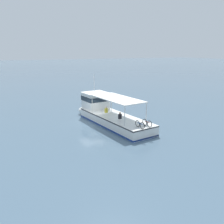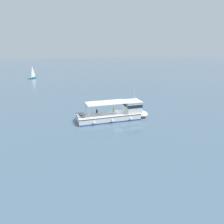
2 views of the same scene
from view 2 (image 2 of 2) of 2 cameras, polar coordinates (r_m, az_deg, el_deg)
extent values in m
plane|color=slate|center=(37.87, 2.20, -1.01)|extent=(400.00, 400.00, 0.00)
cube|color=white|center=(35.44, -0.92, -1.40)|extent=(4.35, 11.08, 1.10)
ellipsoid|color=white|center=(37.62, 8.14, -0.43)|extent=(3.17, 2.51, 1.01)
cube|color=navy|center=(35.59, -0.92, -2.08)|extent=(4.39, 11.09, 0.16)
cube|color=#2D2D33|center=(35.28, -0.93, -0.68)|extent=(4.41, 11.09, 0.10)
cube|color=white|center=(36.44, 5.70, 1.54)|extent=(2.99, 2.88, 1.90)
cube|color=#19232D|center=(36.35, 5.71, 2.04)|extent=(3.05, 2.93, 0.56)
cube|color=white|center=(36.17, 5.75, 3.07)|extent=(3.16, 3.06, 0.12)
cube|color=white|center=(34.54, -1.66, 2.60)|extent=(3.65, 6.98, 0.10)
cylinder|color=silver|center=(37.06, 2.59, 1.96)|extent=(0.08, 0.08, 2.00)
cylinder|color=silver|center=(34.63, 4.16, 0.79)|extent=(0.08, 0.08, 2.00)
cylinder|color=silver|center=(35.39, -7.32, 1.06)|extent=(0.08, 0.08, 2.00)
cylinder|color=silver|center=(32.84, -6.42, -0.24)|extent=(0.08, 0.08, 2.00)
cylinder|color=silver|center=(36.01, 6.24, 4.89)|extent=(0.06, 0.06, 2.20)
sphere|color=white|center=(34.99, 5.27, -1.83)|extent=(0.36, 0.36, 0.36)
sphere|color=white|center=(33.88, 0.12, -2.42)|extent=(0.36, 0.36, 0.36)
sphere|color=white|center=(33.12, -4.99, -2.98)|extent=(0.36, 0.36, 0.36)
torus|color=black|center=(34.60, -8.38, -0.54)|extent=(0.13, 0.66, 0.66)
torus|color=black|center=(34.50, -9.52, -0.65)|extent=(0.13, 0.66, 0.66)
cylinder|color=#1E478C|center=(34.51, -8.96, -0.41)|extent=(0.14, 0.70, 0.06)
torus|color=black|center=(33.75, -8.11, -1.00)|extent=(0.13, 0.66, 0.66)
torus|color=black|center=(33.65, -9.28, -1.11)|extent=(0.13, 0.66, 0.66)
cylinder|color=maroon|center=(33.66, -8.71, -0.86)|extent=(0.14, 0.70, 0.06)
cube|color=black|center=(35.25, -4.24, 0.18)|extent=(0.34, 0.25, 0.52)
sphere|color=#9E7051|center=(35.14, -4.26, 0.75)|extent=(0.20, 0.20, 0.20)
cube|color=yellow|center=(35.88, 0.39, 0.55)|extent=(0.34, 0.25, 0.52)
sphere|color=beige|center=(35.78, 0.39, 1.11)|extent=(0.20, 0.20, 0.20)
ellipsoid|color=teal|center=(88.61, -21.27, 8.92)|extent=(4.73, 3.90, 0.60)
cylinder|color=silver|center=(88.08, -21.60, 10.62)|extent=(0.08, 0.08, 4.80)
pyramid|color=white|center=(88.73, -21.21, 10.50)|extent=(1.43, 1.03, 4.08)
camera|label=1|loc=(47.97, -32.38, 10.36)|focal=38.04mm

